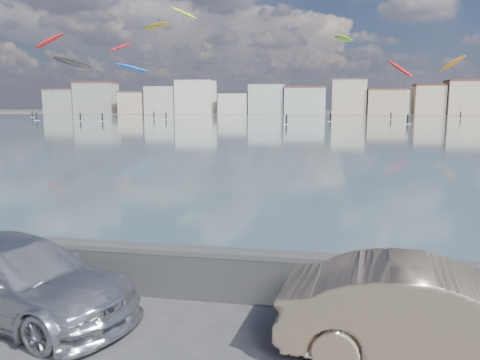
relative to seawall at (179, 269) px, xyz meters
name	(u,v)px	position (x,y,z in m)	size (l,w,h in m)	color
bay_water	(313,124)	(0.00, 88.80, -0.58)	(500.00, 177.00, 0.00)	#415E66
far_shore_strip	(321,114)	(0.00, 197.30, -0.57)	(500.00, 60.00, 0.00)	#4C473D
seawall	(179,269)	(0.00, 0.00, 0.00)	(400.00, 0.36, 1.08)	#28282B
far_buildings	(324,99)	(1.31, 183.30, 5.44)	(240.79, 13.26, 14.60)	gray
car_silver	(19,278)	(-2.61, -1.34, 0.12)	(1.95, 4.81, 1.39)	silver
car_champagne	(435,316)	(4.48, -1.70, 0.17)	(1.59, 4.56, 1.50)	tan
kitesurfer_1	(453,64)	(39.44, 144.55, 15.28)	(7.85, 17.90, 18.97)	orange
kitesurfer_2	(49,42)	(-84.70, 131.14, 23.05)	(9.31, 11.37, 27.08)	red
kitesurfer_4	(184,15)	(-36.88, 120.64, 27.79)	(7.60, 15.51, 31.00)	#8CD826
kitesurfer_6	(156,27)	(-48.60, 130.43, 26.52)	(10.37, 13.12, 28.57)	#BF8C19
kitesurfer_9	(120,48)	(-50.73, 109.15, 17.77)	(7.42, 19.41, 20.66)	red
kitesurfer_10	(72,63)	(-64.65, 109.18, 14.32)	(10.19, 15.17, 17.42)	black
kitesurfer_11	(400,69)	(22.08, 127.88, 12.86)	(8.12, 12.32, 16.74)	red
kitesurfer_12	(343,39)	(6.28, 116.75, 19.69)	(6.66, 20.96, 22.44)	#8CD826
kitesurfer_14	(132,69)	(-46.94, 107.34, 12.48)	(8.92, 15.28, 14.85)	blue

